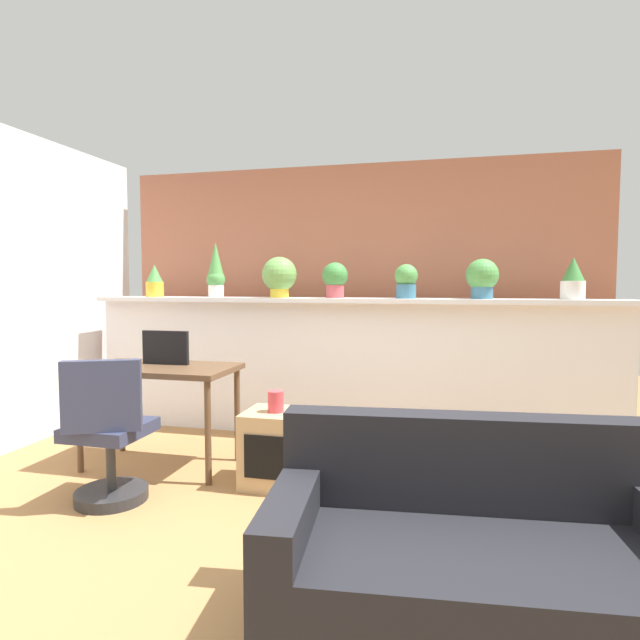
{
  "coord_description": "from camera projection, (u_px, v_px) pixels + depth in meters",
  "views": [
    {
      "loc": [
        0.89,
        -2.48,
        1.35
      ],
      "look_at": [
        0.04,
        1.02,
        1.1
      ],
      "focal_mm": 29.33,
      "sensor_mm": 36.0,
      "label": 1
    }
  ],
  "objects": [
    {
      "name": "divider_wall",
      "position": [
        342.0,
        370.0,
        4.6
      ],
      "size": [
        4.63,
        0.16,
        1.19
      ],
      "primitive_type": "cube",
      "color": "silver",
      "rests_on": "ground"
    },
    {
      "name": "potted_plant_2",
      "position": [
        279.0,
        276.0,
        4.63
      ],
      "size": [
        0.31,
        0.31,
        0.36
      ],
      "color": "gold",
      "rests_on": "plant_shelf"
    },
    {
      "name": "side_cube_shelf",
      "position": [
        275.0,
        448.0,
        3.5
      ],
      "size": [
        0.4,
        0.41,
        0.5
      ],
      "color": "tan",
      "rests_on": "ground"
    },
    {
      "name": "potted_plant_3",
      "position": [
        335.0,
        278.0,
        4.52
      ],
      "size": [
        0.22,
        0.22,
        0.31
      ],
      "color": "#B7474C",
      "rests_on": "plant_shelf"
    },
    {
      "name": "brick_wall_behind",
      "position": [
        354.0,
        294.0,
        5.14
      ],
      "size": [
        4.63,
        0.1,
        2.5
      ],
      "primitive_type": "cube",
      "color": "#AD664C",
      "rests_on": "ground"
    },
    {
      "name": "potted_plant_4",
      "position": [
        406.0,
        281.0,
        4.37
      ],
      "size": [
        0.19,
        0.19,
        0.29
      ],
      "color": "#386B84",
      "rests_on": "plant_shelf"
    },
    {
      "name": "ground_plane",
      "position": [
        266.0,
        545.0,
        2.7
      ],
      "size": [
        12.0,
        12.0,
        0.0
      ],
      "primitive_type": "plane",
      "color": "#9E7042"
    },
    {
      "name": "couch",
      "position": [
        475.0,
        566.0,
        1.98
      ],
      "size": [
        1.63,
        0.91,
        0.8
      ],
      "color": "black",
      "rests_on": "ground"
    },
    {
      "name": "tv_monitor",
      "position": [
        166.0,
        348.0,
        3.89
      ],
      "size": [
        0.36,
        0.04,
        0.25
      ],
      "primitive_type": "cube",
      "color": "black",
      "rests_on": "desk"
    },
    {
      "name": "plant_shelf",
      "position": [
        342.0,
        300.0,
        4.52
      ],
      "size": [
        4.63,
        0.35,
        0.04
      ],
      "primitive_type": "cube",
      "color": "silver",
      "rests_on": "divider_wall"
    },
    {
      "name": "potted_plant_0",
      "position": [
        155.0,
        281.0,
        4.92
      ],
      "size": [
        0.16,
        0.16,
        0.3
      ],
      "color": "gold",
      "rests_on": "plant_shelf"
    },
    {
      "name": "potted_plant_5",
      "position": [
        482.0,
        277.0,
        4.25
      ],
      "size": [
        0.26,
        0.26,
        0.33
      ],
      "color": "#386B84",
      "rests_on": "plant_shelf"
    },
    {
      "name": "vase_on_shelf",
      "position": [
        276.0,
        401.0,
        3.46
      ],
      "size": [
        0.11,
        0.11,
        0.14
      ],
      "primitive_type": "cylinder",
      "color": "#CC3D47",
      "rests_on": "side_cube_shelf"
    },
    {
      "name": "potted_plant_1",
      "position": [
        216.0,
        272.0,
        4.79
      ],
      "size": [
        0.17,
        0.17,
        0.5
      ],
      "color": "silver",
      "rests_on": "plant_shelf"
    },
    {
      "name": "office_chair",
      "position": [
        108.0,
        442.0,
        3.18
      ],
      "size": [
        0.51,
        0.52,
        0.91
      ],
      "color": "#262628",
      "rests_on": "ground"
    },
    {
      "name": "desk",
      "position": [
        160.0,
        377.0,
        3.83
      ],
      "size": [
        1.1,
        0.6,
        0.75
      ],
      "color": "brown",
      "rests_on": "ground"
    },
    {
      "name": "potted_plant_6",
      "position": [
        573.0,
        279.0,
        4.06
      ],
      "size": [
        0.18,
        0.18,
        0.33
      ],
      "color": "silver",
      "rests_on": "plant_shelf"
    }
  ]
}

